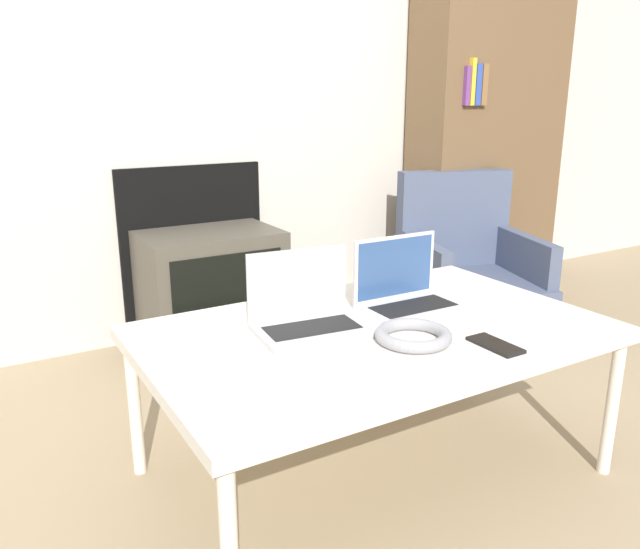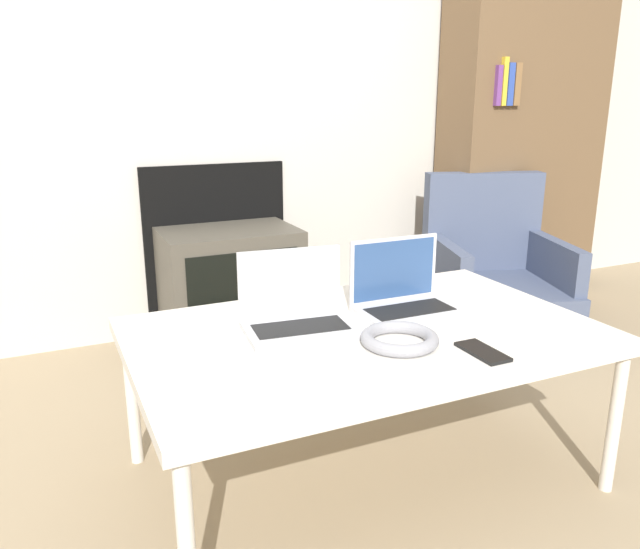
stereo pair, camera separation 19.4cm
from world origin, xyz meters
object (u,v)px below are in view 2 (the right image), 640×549
tv (231,287)px  phone (483,352)px  laptop_left (296,312)px  laptop_right (404,296)px  headphones (400,339)px  armchair (492,257)px

tv → phone: bearing=-81.2°
laptop_left → laptop_right: 0.34m
phone → headphones: bearing=139.3°
phone → tv: bearing=98.8°
laptop_left → headphones: bearing=-42.2°
tv → armchair: armchair is taller
headphones → phone: bearing=-40.7°
phone → tv: tv is taller
laptop_right → tv: size_ratio=0.51×
laptop_left → tv: size_ratio=0.54×
laptop_right → tv: (-0.21, 1.07, -0.24)m
phone → tv: 1.46m
phone → tv: (-0.22, 1.43, -0.20)m
tv → armchair: bearing=-11.7°
tv → armchair: size_ratio=0.75×
laptop_right → headphones: 0.27m
headphones → laptop_right: bearing=55.9°
headphones → tv: (-0.06, 1.29, -0.21)m
laptop_left → tv: (0.13, 1.07, -0.24)m
laptop_right → phone: 0.36m
laptop_left → tv: laptop_left is taller
laptop_right → tv: bearing=101.8°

